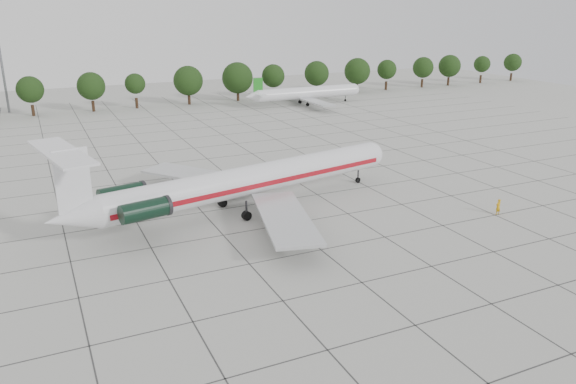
# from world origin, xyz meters

# --- Properties ---
(ground) EXTENTS (260.00, 260.00, 0.00)m
(ground) POSITION_xyz_m (0.00, 0.00, 0.00)
(ground) COLOR #B6B6AE
(ground) RESTS_ON ground
(apron_joints) EXTENTS (170.00, 170.00, 0.02)m
(apron_joints) POSITION_xyz_m (0.00, 15.00, 0.01)
(apron_joints) COLOR #383838
(apron_joints) RESTS_ON ground
(main_airliner) EXTENTS (46.08, 35.85, 10.91)m
(main_airliner) POSITION_xyz_m (-3.87, 6.21, 3.85)
(main_airliner) COLOR silver
(main_airliner) RESTS_ON ground
(ground_crew) EXTENTS (0.74, 0.51, 1.95)m
(ground_crew) POSITION_xyz_m (24.47, -7.87, 0.98)
(ground_crew) COLOR #D3970C
(ground_crew) RESTS_ON ground
(bg_airliner_d) EXTENTS (28.24, 27.20, 7.40)m
(bg_airliner_d) POSITION_xyz_m (38.73, 72.19, 2.91)
(bg_airliner_d) COLOR silver
(bg_airliner_d) RESTS_ON ground
(tree_line) EXTENTS (249.86, 8.44, 10.22)m
(tree_line) POSITION_xyz_m (-11.68, 85.00, 5.98)
(tree_line) COLOR #332114
(tree_line) RESTS_ON ground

